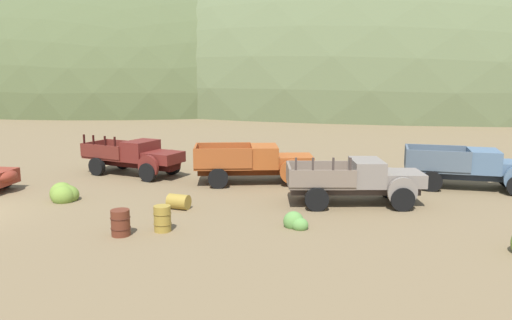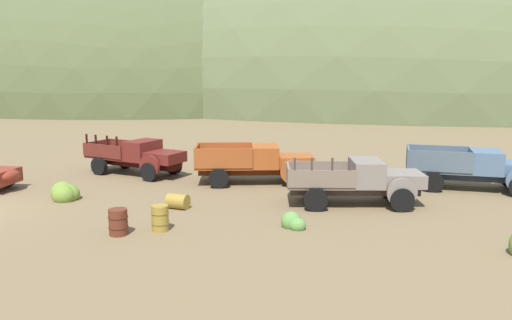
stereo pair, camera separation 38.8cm
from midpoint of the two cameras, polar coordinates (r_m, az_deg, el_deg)
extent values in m
ellipsoid|color=#4C5633|center=(92.22, -12.68, 6.53)|extent=(79.82, 66.75, 45.88)
ellipsoid|color=#56603D|center=(87.27, 15.34, 6.22)|extent=(112.98, 69.31, 50.75)
ellipsoid|color=maroon|center=(25.70, -26.26, -1.61)|extent=(1.00, 1.43, 0.61)
cylinder|color=black|center=(26.83, -26.15, -2.04)|extent=(0.69, 0.22, 0.68)
cube|color=black|center=(27.55, -13.19, -0.27)|extent=(5.39, 2.40, 0.36)
cube|color=maroon|center=(26.23, -9.98, 0.33)|extent=(2.08, 2.03, 0.55)
cube|color=#B7B2A8|center=(25.76, -8.60, 0.13)|extent=(0.39, 1.09, 0.44)
cylinder|color=maroon|center=(25.70, -11.67, -0.73)|extent=(1.20, 0.52, 1.20)
cylinder|color=maroon|center=(27.17, -9.10, -0.06)|extent=(1.20, 0.52, 1.20)
cube|color=maroon|center=(27.11, -12.44, 1.10)|extent=(1.72, 2.13, 1.05)
cube|color=black|center=(26.72, -11.55, 1.46)|extent=(0.50, 1.52, 0.59)
cube|color=maroon|center=(28.49, -15.43, 0.46)|extent=(3.15, 2.63, 0.12)
cube|color=maroon|center=(27.74, -16.84, 0.99)|extent=(2.62, 0.87, 0.70)
cube|color=maroon|center=(29.12, -14.17, 1.54)|extent=(2.62, 0.87, 0.70)
cube|color=maroon|center=(29.32, -17.31, 1.44)|extent=(0.65, 1.88, 0.70)
cube|color=black|center=(28.42, -18.46, 2.34)|extent=(0.10, 0.10, 0.50)
cube|color=black|center=(27.94, -17.50, 2.26)|extent=(0.10, 0.10, 0.50)
cube|color=black|center=(27.37, -16.30, 2.17)|extent=(0.10, 0.10, 0.50)
cube|color=black|center=(26.91, -15.27, 2.09)|extent=(0.10, 0.10, 0.50)
cylinder|color=black|center=(25.71, -11.71, -1.36)|extent=(1.00, 0.54, 0.96)
cylinder|color=black|center=(27.26, -9.01, -0.62)|extent=(1.00, 0.54, 0.96)
cylinder|color=black|center=(28.01, -17.14, -0.66)|extent=(1.00, 0.54, 0.96)
cylinder|color=black|center=(29.44, -14.37, -0.02)|extent=(1.00, 0.54, 0.96)
cube|color=#51220D|center=(24.78, 0.28, -1.16)|extent=(5.60, 2.20, 0.36)
cube|color=#A34C1E|center=(24.85, 4.97, -0.10)|extent=(2.09, 2.05, 0.55)
cube|color=#B7B2A8|center=(24.97, 6.83, -0.15)|extent=(0.35, 1.15, 0.44)
cylinder|color=#A34C1E|center=(23.91, 4.69, -1.37)|extent=(1.21, 0.45, 1.20)
cylinder|color=#A34C1E|center=(25.87, 4.19, -0.47)|extent=(1.21, 0.45, 1.20)
cube|color=#A34C1E|center=(24.67, 1.49, 0.45)|extent=(1.69, 2.18, 1.05)
cube|color=black|center=(24.68, 2.83, 0.94)|extent=(0.43, 1.61, 0.59)
cube|color=#97471E|center=(24.72, -3.23, -0.63)|extent=(3.18, 2.62, 0.12)
cube|color=#97471E|center=(23.63, -3.30, 0.18)|extent=(2.74, 0.74, 0.95)
cube|color=#97471E|center=(25.63, -3.19, 0.97)|extent=(2.74, 0.74, 0.95)
cube|color=#97471E|center=(24.70, -6.34, 0.57)|extent=(0.56, 2.00, 0.95)
cylinder|color=black|center=(25.98, 4.17, -1.06)|extent=(1.00, 0.49, 0.96)
cylinder|color=black|center=(23.78, -3.84, -2.11)|extent=(1.00, 0.49, 0.96)
cylinder|color=black|center=(25.85, -3.68, -1.11)|extent=(1.00, 0.49, 0.96)
cube|color=#3D322D|center=(21.28, 11.63, -3.28)|extent=(5.41, 1.89, 0.36)
cube|color=slate|center=(21.62, 16.79, -2.06)|extent=(1.96, 1.97, 0.55)
cube|color=#B7B2A8|center=(21.85, 18.77, -2.11)|extent=(0.29, 1.16, 0.44)
cylinder|color=slate|center=(20.69, 16.88, -3.61)|extent=(1.21, 0.39, 1.20)
cylinder|color=slate|center=(22.59, 15.52, -2.40)|extent=(1.21, 0.39, 1.20)
cube|color=slate|center=(21.23, 13.04, -1.42)|extent=(1.56, 2.14, 1.05)
cube|color=black|center=(21.31, 14.52, -0.86)|extent=(0.34, 1.64, 0.59)
cube|color=#746354|center=(21.01, 7.73, -2.66)|extent=(3.01, 2.48, 0.12)
cube|color=#746354|center=(19.93, 8.09, -2.16)|extent=(2.67, 0.58, 0.70)
cube|color=#746354|center=(21.91, 7.46, -1.02)|extent=(2.67, 0.58, 0.70)
cube|color=#746354|center=(20.81, 4.23, -1.56)|extent=(0.46, 2.02, 0.70)
cube|color=#3D322D|center=(19.71, 5.03, -0.46)|extent=(0.09, 0.09, 0.50)
cube|color=#3D322D|center=(19.77, 6.97, -0.47)|extent=(0.09, 0.09, 0.50)
cube|color=#3D322D|center=(19.87, 9.29, -0.47)|extent=(0.09, 0.09, 0.50)
cube|color=#3D322D|center=(19.97, 11.20, -0.48)|extent=(0.09, 0.09, 0.50)
cylinder|color=black|center=(20.71, 16.88, -4.40)|extent=(0.99, 0.45, 0.96)
cylinder|color=black|center=(22.70, 15.46, -3.06)|extent=(0.99, 0.45, 0.96)
cylinder|color=black|center=(20.06, 7.41, -4.51)|extent=(0.99, 0.45, 0.96)
cylinder|color=black|center=(22.11, 6.82, -3.11)|extent=(0.99, 0.45, 0.96)
cube|color=#262D39|center=(25.62, 23.89, -1.67)|extent=(5.73, 1.34, 0.36)
cylinder|color=slate|center=(26.88, 27.53, -1.21)|extent=(1.21, 0.27, 1.20)
cube|color=slate|center=(25.58, 25.19, -0.17)|extent=(1.45, 1.98, 1.05)
cube|color=black|center=(25.66, 26.53, 0.23)|extent=(0.17, 1.60, 0.59)
cube|color=#4D5B67|center=(25.40, 20.46, -0.98)|extent=(3.01, 2.18, 0.12)
cube|color=#4D5B67|center=(24.34, 20.71, -0.18)|extent=(2.87, 0.31, 0.95)
cube|color=#4D5B67|center=(26.27, 20.36, 0.57)|extent=(2.87, 0.31, 0.95)
cube|color=#4D5B67|center=(25.22, 17.42, 0.36)|extent=(0.25, 1.97, 0.95)
cylinder|color=black|center=(26.98, 27.46, -1.78)|extent=(0.98, 0.35, 0.96)
cylinder|color=black|center=(24.46, 20.02, -2.37)|extent=(0.98, 0.35, 0.96)
cylinder|color=black|center=(26.46, 19.71, -1.43)|extent=(0.98, 0.35, 0.96)
cylinder|color=olive|center=(20.51, -8.41, -4.70)|extent=(0.95, 0.75, 0.61)
cylinder|color=#5B2819|center=(17.70, -14.89, -6.87)|extent=(0.64, 0.64, 0.90)
torus|color=#401C11|center=(17.65, -14.92, -6.31)|extent=(0.68, 0.68, 0.03)
torus|color=#401C11|center=(17.75, -14.86, -7.43)|extent=(0.68, 0.68, 0.03)
cylinder|color=olive|center=(17.82, -10.31, -6.55)|extent=(0.59, 0.59, 0.91)
torus|color=brown|center=(17.77, -10.33, -5.99)|extent=(0.63, 0.63, 0.03)
torus|color=brown|center=(17.88, -10.29, -7.11)|extent=(0.63, 0.63, 0.03)
ellipsoid|color=olive|center=(23.18, -20.45, -3.67)|extent=(1.18, 1.06, 0.88)
ellipsoid|color=olive|center=(23.30, -20.79, -3.54)|extent=(1.04, 0.94, 1.01)
ellipsoid|color=olive|center=(22.97, -20.70, -3.79)|extent=(1.00, 0.90, 0.90)
ellipsoid|color=#5B8E42|center=(17.85, 5.40, -7.45)|extent=(0.60, 0.54, 0.53)
ellipsoid|color=#5B8E42|center=(18.04, 4.68, -7.05)|extent=(0.74, 0.67, 0.74)
camera|label=1|loc=(0.19, -89.50, 0.09)|focal=34.94mm
camera|label=2|loc=(0.19, 90.50, -0.09)|focal=34.94mm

